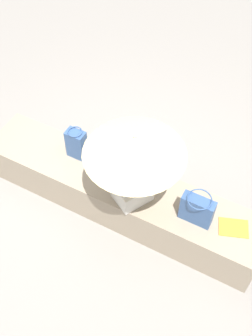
# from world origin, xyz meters

# --- Properties ---
(ground_plane) EXTENTS (14.00, 14.00, 0.00)m
(ground_plane) POSITION_xyz_m (0.00, 0.00, 0.00)
(ground_plane) COLOR gray
(stone_bench) EXTENTS (3.11, 0.61, 0.50)m
(stone_bench) POSITION_xyz_m (0.00, 0.00, 0.25)
(stone_bench) COLOR gray
(stone_bench) RESTS_ON ground
(person_seated) EXTENTS (0.41, 0.51, 0.90)m
(person_seated) POSITION_xyz_m (-0.21, 0.12, 0.89)
(person_seated) COLOR beige
(person_seated) RESTS_ON stone_bench
(parasol) EXTENTS (0.92, 0.92, 0.99)m
(parasol) POSITION_xyz_m (-0.24, 0.16, 1.35)
(parasol) COLOR #B7B7BC
(parasol) RESTS_ON stone_bench
(handbag_black) EXTENTS (0.20, 0.15, 0.37)m
(handbag_black) POSITION_xyz_m (0.58, -0.10, 0.68)
(handbag_black) COLOR #335184
(handbag_black) RESTS_ON stone_bench
(tote_bag_canvas) EXTENTS (0.32, 0.24, 0.35)m
(tote_bag_canvas) POSITION_xyz_m (-0.86, 0.06, 0.67)
(tote_bag_canvas) COLOR #335184
(tote_bag_canvas) RESTS_ON stone_bench
(magazine) EXTENTS (0.33, 0.29, 0.01)m
(magazine) POSITION_xyz_m (-1.23, -0.02, 0.50)
(magazine) COLOR gold
(magazine) RESTS_ON stone_bench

